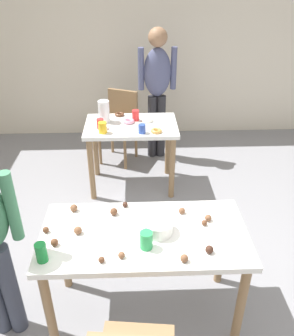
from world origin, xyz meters
The scene contains 33 objects.
ground_plane centered at (0.00, 0.00, 0.00)m, with size 6.40×6.40×0.00m, color gray.
wall_back centered at (0.00, 3.20, 1.30)m, with size 6.40×0.10×2.60m, color beige.
dining_table_near centered at (-0.11, 0.02, 0.64)m, with size 1.32×0.66×0.75m.
dining_table_far centered at (-0.19, 1.72, 0.62)m, with size 0.96×0.61×0.75m.
chair_far_table centered at (-0.34, 2.37, 0.50)m, with size 0.53×0.53×0.87m.
person_adult_far centered at (0.12, 2.42, 0.96)m, with size 0.45×0.22×1.59m.
mixing_bowl centered at (-0.02, 0.02, 0.79)m, with size 0.19×0.19×0.09m, color white.
soda_can centered at (-0.70, -0.20, 0.81)m, with size 0.07×0.07×0.12m, color #198438.
fork_near centered at (-0.03, 0.25, 0.75)m, with size 0.17×0.02×0.01m, color silver.
cup_near_0 centered at (-0.10, -0.12, 0.81)m, with size 0.08×0.08×0.11m, color green.
cake_ball_0 centered at (0.11, -0.24, 0.77)m, with size 0.05×0.05×0.05m, color brown.
cake_ball_1 centered at (0.15, 0.20, 0.77)m, with size 0.04×0.04×0.04m, color brown.
cake_ball_2 centered at (-0.36, -0.23, 0.77)m, with size 0.04×0.04×0.04m, color brown.
cake_ball_3 centered at (-0.24, 0.29, 0.77)m, with size 0.04×0.04×0.04m, color #3D2319.
cake_ball_4 centered at (0.27, -0.18, 0.77)m, with size 0.05×0.05×0.05m, color #3D2319.
cake_ball_5 centered at (0.28, 0.08, 0.77)m, with size 0.04×0.04×0.04m, color brown.
cake_ball_6 centered at (0.31, 0.12, 0.77)m, with size 0.05×0.05×0.05m, color brown.
cake_ball_7 centered at (-0.59, 0.26, 0.78)m, with size 0.05×0.05×0.05m, color brown.
cake_ball_8 centered at (-0.31, 0.21, 0.78)m, with size 0.05×0.05×0.05m, color brown.
cake_ball_9 centered at (-0.66, -0.08, 0.77)m, with size 0.05×0.05×0.05m, color brown.
cake_ball_10 centered at (0.06, 0.11, 0.77)m, with size 0.04×0.04×0.04m, color #3D2319.
cake_ball_11 centered at (-0.25, -0.20, 0.77)m, with size 0.04×0.04×0.04m, color brown.
cake_ball_12 centered at (-0.53, 0.02, 0.78)m, with size 0.05×0.05×0.05m, color brown.
cake_ball_13 centered at (-0.73, 0.04, 0.77)m, with size 0.04×0.04×0.04m, color brown.
pitcher_far centered at (-0.47, 1.80, 0.86)m, with size 0.12×0.12×0.23m, color white.
cup_far_0 centered at (-0.15, 1.82, 0.81)m, with size 0.07×0.07×0.11m, color red.
cup_far_1 centered at (-0.47, 1.52, 0.81)m, with size 0.08×0.08×0.11m, color yellow.
cup_far_2 centered at (-0.50, 1.62, 0.80)m, with size 0.07×0.07×0.10m, color red.
cup_far_3 centered at (-0.09, 1.50, 0.80)m, with size 0.07×0.07×0.09m, color #3351B2.
donut_far_0 centered at (0.06, 1.51, 0.77)m, with size 0.11×0.11×0.03m, color gold.
donut_far_1 centered at (-0.02, 1.78, 0.77)m, with size 0.12×0.12×0.03m, color white.
donut_far_2 centered at (-0.22, 1.76, 0.77)m, with size 0.12×0.12×0.04m, color pink.
donut_far_3 centered at (-0.32, 1.96, 0.77)m, with size 0.10×0.10×0.03m, color brown.
Camera 1 is at (-0.16, -1.73, 2.26)m, focal length 38.36 mm.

